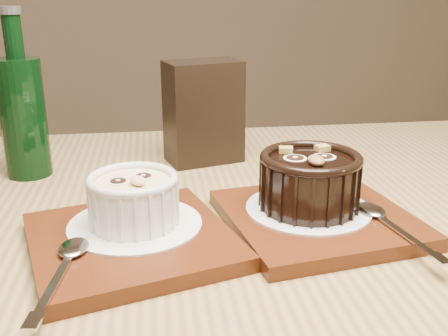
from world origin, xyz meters
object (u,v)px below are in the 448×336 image
at_px(tray_right, 317,219).
at_px(condiment_stand, 204,112).
at_px(ramekin_white, 134,197).
at_px(ramekin_dark, 310,178).
at_px(table, 226,309).
at_px(green_bottle, 23,113).
at_px(tray_left, 131,241).

xyz_separation_m(tray_right, condiment_stand, (-0.08, 0.23, 0.06)).
distance_m(ramekin_white, ramekin_dark, 0.18).
height_order(table, tray_right, tray_right).
xyz_separation_m(table, tray_right, (0.10, -0.00, 0.10)).
xyz_separation_m(ramekin_white, tray_right, (0.18, -0.01, -0.04)).
distance_m(table, condiment_stand, 0.28).
relative_size(tray_right, ramekin_dark, 1.73).
bearing_deg(condiment_stand, ramekin_dark, -72.71).
relative_size(tray_right, condiment_stand, 1.29).
bearing_deg(condiment_stand, green_bottle, -177.93).
distance_m(tray_right, ramekin_dark, 0.04).
distance_m(ramekin_dark, green_bottle, 0.37).
height_order(tray_left, ramekin_white, ramekin_white).
bearing_deg(green_bottle, ramekin_dark, -35.48).
bearing_deg(ramekin_white, tray_right, -23.16).
bearing_deg(table, tray_right, -1.90).
height_order(table, ramekin_white, ramekin_white).
distance_m(ramekin_dark, condiment_stand, 0.24).
height_order(tray_right, condiment_stand, condiment_stand).
bearing_deg(tray_right, ramekin_dark, 123.00).
relative_size(table, condiment_stand, 8.99).
height_order(ramekin_white, tray_right, ramekin_white).
height_order(tray_right, green_bottle, green_bottle).
bearing_deg(tray_right, tray_left, -177.14).
bearing_deg(ramekin_dark, green_bottle, 148.10).
bearing_deg(ramekin_dark, ramekin_white, -176.36).
xyz_separation_m(ramekin_white, condiment_stand, (0.11, 0.23, 0.03)).
relative_size(table, tray_right, 6.99).
distance_m(tray_left, tray_right, 0.19).
xyz_separation_m(tray_left, condiment_stand, (0.11, 0.24, 0.06)).
xyz_separation_m(ramekin_dark, condiment_stand, (-0.07, 0.22, 0.02)).
bearing_deg(ramekin_white, ramekin_dark, -20.20).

